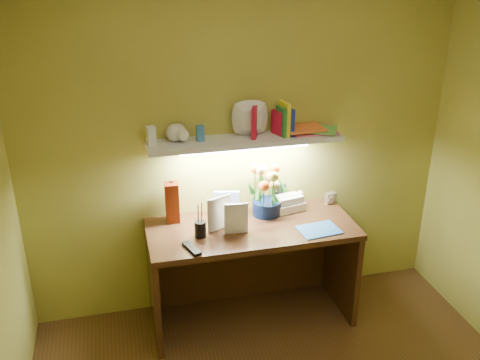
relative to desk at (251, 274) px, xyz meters
name	(u,v)px	position (x,y,z in m)	size (l,w,h in m)	color
desk	(251,274)	(0.00, 0.00, 0.00)	(1.40, 0.60, 0.75)	#37210F
flower_bouquet	(267,191)	(0.15, 0.15, 0.55)	(0.22, 0.22, 0.36)	#061437
telephone	(288,201)	(0.31, 0.19, 0.44)	(0.21, 0.16, 0.13)	white
desk_clock	(330,198)	(0.65, 0.21, 0.42)	(0.08, 0.04, 0.08)	#B4B4B9
whisky_bottle	(173,201)	(-0.50, 0.22, 0.52)	(0.08, 0.08, 0.29)	#BF701A
whisky_box	(172,202)	(-0.50, 0.20, 0.52)	(0.09, 0.09, 0.28)	#5B1B05
pen_cup	(200,224)	(-0.36, -0.05, 0.47)	(0.07, 0.07, 0.18)	black
art_card	(227,204)	(-0.13, 0.20, 0.46)	(0.18, 0.04, 0.18)	white
tv_remote	(192,248)	(-0.44, -0.20, 0.38)	(0.05, 0.18, 0.02)	black
blue_folder	(319,230)	(0.42, -0.16, 0.38)	(0.27, 0.19, 0.01)	#326FB8
desk_book_a	(208,217)	(-0.30, -0.02, 0.49)	(0.18, 0.02, 0.24)	beige
desk_book_b	(224,219)	(-0.20, -0.05, 0.48)	(0.16, 0.02, 0.21)	white
wall_shelf	(249,135)	(0.02, 0.18, 0.96)	(1.32, 0.29, 0.25)	white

